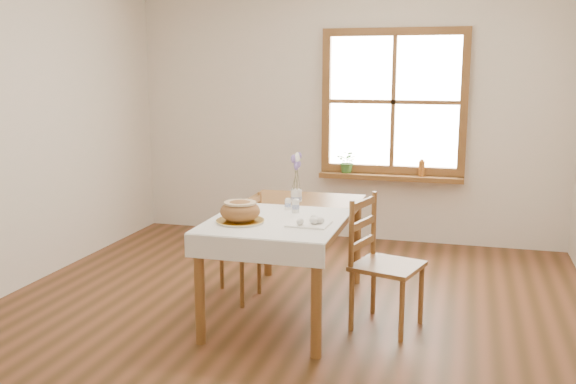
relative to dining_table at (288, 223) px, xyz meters
name	(u,v)px	position (x,y,z in m)	size (l,w,h in m)	color
ground	(277,324)	(0.00, -0.30, -0.66)	(5.00, 5.00, 0.00)	brown
room_walls	(276,80)	(0.00, -0.30, 1.04)	(4.60, 5.10, 2.65)	silver
window	(394,102)	(0.50, 2.17, 0.79)	(1.46, 0.08, 1.46)	brown
window_sill	(390,177)	(0.50, 2.10, 0.03)	(1.46, 0.20, 0.05)	brown
dining_table	(288,223)	(0.00, 0.00, 0.00)	(0.90, 1.60, 0.75)	brown
table_linen	(276,221)	(0.00, -0.30, 0.09)	(0.91, 0.99, 0.01)	white
chair_left	(231,247)	(-0.50, 0.12, -0.25)	(0.39, 0.41, 0.83)	brown
chair_right	(388,264)	(0.75, -0.13, -0.21)	(0.43, 0.45, 0.92)	brown
bread_plate	(240,221)	(-0.21, -0.43, 0.10)	(0.32, 0.32, 0.02)	silver
bread_loaf	(240,209)	(-0.21, -0.43, 0.19)	(0.27, 0.27, 0.15)	#945C34
egg_napkin	(309,224)	(0.25, -0.38, 0.10)	(0.27, 0.23, 0.01)	white
eggs	(309,220)	(0.25, -0.38, 0.13)	(0.21, 0.19, 0.05)	silver
salt_shaker	(288,204)	(-0.01, 0.03, 0.14)	(0.05, 0.05, 0.09)	silver
pepper_shaker	(296,205)	(0.07, -0.04, 0.15)	(0.06, 0.06, 0.10)	silver
flower_vase	(296,197)	(-0.03, 0.34, 0.13)	(0.09, 0.09, 0.10)	silver
lavender_bouquet	(296,173)	(-0.03, 0.34, 0.32)	(0.15, 0.15, 0.29)	#6E579A
potted_plant	(348,164)	(0.05, 2.10, 0.14)	(0.21, 0.23, 0.18)	#3A712D
amber_bottle	(422,168)	(0.81, 2.10, 0.14)	(0.06, 0.06, 0.17)	#AA5E1F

